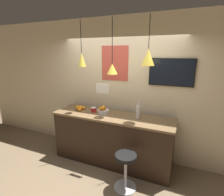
# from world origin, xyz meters

# --- Properties ---
(ground_plane) EXTENTS (14.00, 14.00, 0.00)m
(ground_plane) POSITION_xyz_m (0.00, 0.00, 0.00)
(ground_plane) COLOR #756047
(back_wall) EXTENTS (8.00, 0.06, 2.90)m
(back_wall) POSITION_xyz_m (0.00, 1.19, 1.45)
(back_wall) COLOR beige
(back_wall) RESTS_ON ground_plane
(service_counter) EXTENTS (2.40, 0.67, 1.01)m
(service_counter) POSITION_xyz_m (0.00, 0.74, 0.51)
(service_counter) COLOR black
(service_counter) RESTS_ON ground_plane
(bar_stool) EXTENTS (0.38, 0.38, 0.62)m
(bar_stool) POSITION_xyz_m (0.50, 0.15, 0.42)
(bar_stool) COLOR #B7B7BC
(bar_stool) RESTS_ON ground_plane
(fruit_bowl) EXTENTS (0.23, 0.23, 0.16)m
(fruit_bowl) POSITION_xyz_m (-0.21, 0.78, 1.08)
(fruit_bowl) COLOR beige
(fruit_bowl) RESTS_ON service_counter
(orange_pile) EXTENTS (0.20, 0.21, 0.09)m
(orange_pile) POSITION_xyz_m (-0.77, 0.78, 1.05)
(orange_pile) COLOR orange
(orange_pile) RESTS_ON service_counter
(juice_bottle) EXTENTS (0.08, 0.08, 0.31)m
(juice_bottle) POSITION_xyz_m (0.51, 0.78, 1.15)
(juice_bottle) COLOR silver
(juice_bottle) RESTS_ON service_counter
(spread_jar) EXTENTS (0.11, 0.11, 0.10)m
(spread_jar) POSITION_xyz_m (-0.43, 0.78, 1.06)
(spread_jar) COLOR red
(spread_jar) RESTS_ON service_counter
(pendant_lamp_left) EXTENTS (0.15, 0.15, 0.87)m
(pendant_lamp_left) POSITION_xyz_m (-0.65, 0.76, 2.07)
(pendant_lamp_left) COLOR black
(pendant_lamp_middle) EXTENTS (0.19, 0.19, 0.99)m
(pendant_lamp_middle) POSITION_xyz_m (0.00, 0.76, 1.92)
(pendant_lamp_middle) COLOR black
(pendant_lamp_right) EXTENTS (0.22, 0.22, 0.81)m
(pendant_lamp_right) POSITION_xyz_m (0.65, 0.76, 2.13)
(pendant_lamp_right) COLOR black
(mounted_tv) EXTENTS (0.80, 0.04, 0.50)m
(mounted_tv) POSITION_xyz_m (1.00, 1.13, 1.85)
(mounted_tv) COLOR black
(hanging_menu_board) EXTENTS (0.24, 0.01, 0.17)m
(hanging_menu_board) POSITION_xyz_m (-0.08, 0.49, 1.59)
(hanging_menu_board) COLOR silver
(wall_poster) EXTENTS (0.58, 0.01, 0.70)m
(wall_poster) POSITION_xyz_m (-0.12, 1.15, 1.99)
(wall_poster) COLOR #C64C3D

